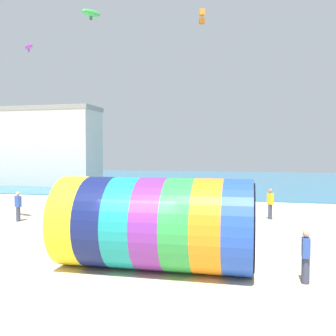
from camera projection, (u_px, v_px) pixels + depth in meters
ground_plane at (142, 274)px, 12.25m from camera, size 120.00×120.00×0.00m
sea at (228, 180)px, 49.64m from camera, size 120.00×40.00×0.10m
giant_inflatable_tube at (155, 223)px, 12.70m from camera, size 6.64×3.24×3.12m
kite_handler at (306, 256)px, 11.31m from camera, size 0.24×0.36×1.63m
kite_orange_box at (202, 17)px, 23.17m from camera, size 0.39×0.39×0.91m
kite_green_parafoil at (91, 13)px, 27.82m from camera, size 1.47×1.59×0.82m
kite_purple_parafoil at (29, 47)px, 19.86m from camera, size 0.86×0.78×0.45m
bystander_near_water at (18, 206)px, 21.24m from camera, size 0.41×0.33×1.70m
bystander_mid_beach at (57, 208)px, 20.66m from camera, size 0.39×0.42×1.64m
bystander_far_left at (270, 203)px, 21.91m from camera, size 0.39×0.42×1.80m
promenade_building at (49, 147)px, 42.79m from camera, size 11.49×4.59×8.95m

